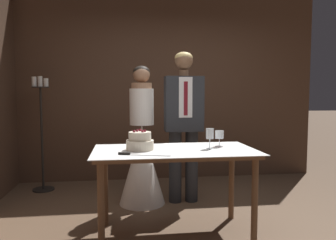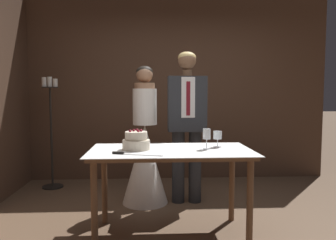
{
  "view_description": "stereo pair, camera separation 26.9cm",
  "coord_description": "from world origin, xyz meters",
  "px_view_note": "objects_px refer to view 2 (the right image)",
  "views": [
    {
      "loc": [
        -0.67,
        -2.87,
        1.31
      ],
      "look_at": [
        -0.21,
        0.49,
        1.03
      ],
      "focal_mm": 35.0,
      "sensor_mm": 36.0,
      "label": 1
    },
    {
      "loc": [
        -0.4,
        -2.9,
        1.31
      ],
      "look_at": [
        -0.21,
        0.49,
        1.03
      ],
      "focal_mm": 35.0,
      "sensor_mm": 36.0,
      "label": 2
    }
  ],
  "objects_px": {
    "wine_glass_near": "(207,135)",
    "groom": "(187,118)",
    "cake_table": "(171,160)",
    "candle_stand": "(51,132)",
    "cake_knife": "(128,154)",
    "tiered_cake": "(136,141)",
    "bride": "(145,154)",
    "wine_glass_middle": "(218,136)"
  },
  "relations": [
    {
      "from": "wine_glass_middle",
      "to": "tiered_cake",
      "type": "bearing_deg",
      "value": -173.47
    },
    {
      "from": "cake_table",
      "to": "wine_glass_near",
      "type": "xyz_separation_m",
      "value": [
        0.33,
        0.0,
        0.23
      ]
    },
    {
      "from": "tiered_cake",
      "to": "wine_glass_middle",
      "type": "height_order",
      "value": "tiered_cake"
    },
    {
      "from": "wine_glass_middle",
      "to": "cake_table",
      "type": "bearing_deg",
      "value": -166.21
    },
    {
      "from": "cake_table",
      "to": "candle_stand",
      "type": "bearing_deg",
      "value": 133.83
    },
    {
      "from": "tiered_cake",
      "to": "groom",
      "type": "distance_m",
      "value": 1.05
    },
    {
      "from": "tiered_cake",
      "to": "groom",
      "type": "relative_size",
      "value": 0.14
    },
    {
      "from": "cake_table",
      "to": "wine_glass_near",
      "type": "height_order",
      "value": "wine_glass_near"
    },
    {
      "from": "wine_glass_near",
      "to": "cake_table",
      "type": "bearing_deg",
      "value": -179.71
    },
    {
      "from": "wine_glass_middle",
      "to": "wine_glass_near",
      "type": "bearing_deg",
      "value": -138.56
    },
    {
      "from": "wine_glass_near",
      "to": "candle_stand",
      "type": "xyz_separation_m",
      "value": [
        -1.87,
        1.61,
        -0.15
      ]
    },
    {
      "from": "cake_table",
      "to": "tiered_cake",
      "type": "xyz_separation_m",
      "value": [
        -0.31,
        0.02,
        0.17
      ]
    },
    {
      "from": "wine_glass_middle",
      "to": "bride",
      "type": "distance_m",
      "value": 1.1
    },
    {
      "from": "wine_glass_near",
      "to": "wine_glass_middle",
      "type": "bearing_deg",
      "value": 41.44
    },
    {
      "from": "cake_table",
      "to": "wine_glass_near",
      "type": "distance_m",
      "value": 0.4
    },
    {
      "from": "tiered_cake",
      "to": "groom",
      "type": "xyz_separation_m",
      "value": [
        0.56,
        0.88,
        0.15
      ]
    },
    {
      "from": "wine_glass_near",
      "to": "groom",
      "type": "xyz_separation_m",
      "value": [
        -0.08,
        0.9,
        0.09
      ]
    },
    {
      "from": "wine_glass_middle",
      "to": "bride",
      "type": "bearing_deg",
      "value": 131.56
    },
    {
      "from": "cake_table",
      "to": "tiered_cake",
      "type": "bearing_deg",
      "value": 175.76
    },
    {
      "from": "cake_table",
      "to": "cake_knife",
      "type": "height_order",
      "value": "cake_knife"
    },
    {
      "from": "wine_glass_near",
      "to": "candle_stand",
      "type": "relative_size",
      "value": 0.12
    },
    {
      "from": "wine_glass_near",
      "to": "groom",
      "type": "relative_size",
      "value": 0.11
    },
    {
      "from": "cake_table",
      "to": "bride",
      "type": "bearing_deg",
      "value": 105.41
    },
    {
      "from": "cake_knife",
      "to": "wine_glass_middle",
      "type": "relative_size",
      "value": 2.79
    },
    {
      "from": "wine_glass_middle",
      "to": "cake_knife",
      "type": "bearing_deg",
      "value": -157.9
    },
    {
      "from": "wine_glass_near",
      "to": "bride",
      "type": "relative_size",
      "value": 0.12
    },
    {
      "from": "cake_table",
      "to": "groom",
      "type": "distance_m",
      "value": 0.98
    },
    {
      "from": "tiered_cake",
      "to": "cake_table",
      "type": "bearing_deg",
      "value": -4.24
    },
    {
      "from": "tiered_cake",
      "to": "candle_stand",
      "type": "xyz_separation_m",
      "value": [
        -1.23,
        1.59,
        -0.09
      ]
    },
    {
      "from": "tiered_cake",
      "to": "wine_glass_near",
      "type": "distance_m",
      "value": 0.65
    },
    {
      "from": "cake_knife",
      "to": "groom",
      "type": "bearing_deg",
      "value": 77.62
    },
    {
      "from": "bride",
      "to": "candle_stand",
      "type": "xyz_separation_m",
      "value": [
        -1.3,
        0.71,
        0.18
      ]
    },
    {
      "from": "candle_stand",
      "to": "cake_table",
      "type": "bearing_deg",
      "value": -46.17
    },
    {
      "from": "cake_knife",
      "to": "candle_stand",
      "type": "distance_m",
      "value": 2.17
    },
    {
      "from": "tiered_cake",
      "to": "candle_stand",
      "type": "distance_m",
      "value": 2.01
    },
    {
      "from": "wine_glass_middle",
      "to": "groom",
      "type": "bearing_deg",
      "value": 104.48
    },
    {
      "from": "candle_stand",
      "to": "tiered_cake",
      "type": "bearing_deg",
      "value": -52.19
    },
    {
      "from": "tiered_cake",
      "to": "bride",
      "type": "distance_m",
      "value": 0.92
    },
    {
      "from": "bride",
      "to": "cake_table",
      "type": "bearing_deg",
      "value": -74.59
    },
    {
      "from": "cake_knife",
      "to": "candle_stand",
      "type": "xyz_separation_m",
      "value": [
        -1.17,
        1.83,
        -0.03
      ]
    },
    {
      "from": "cake_knife",
      "to": "groom",
      "type": "xyz_separation_m",
      "value": [
        0.62,
        1.13,
        0.21
      ]
    },
    {
      "from": "wine_glass_near",
      "to": "groom",
      "type": "bearing_deg",
      "value": 95.09
    }
  ]
}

